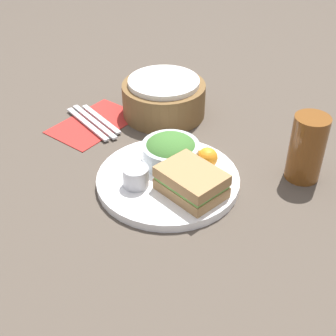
{
  "coord_description": "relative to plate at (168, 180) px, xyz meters",
  "views": [
    {
      "loc": [
        0.43,
        -0.56,
        0.56
      ],
      "look_at": [
        0.0,
        0.0,
        0.04
      ],
      "focal_mm": 50.0,
      "sensor_mm": 36.0,
      "label": 1
    }
  ],
  "objects": [
    {
      "name": "ground_plane",
      "position": [
        0.0,
        0.0,
        -0.01
      ],
      "size": [
        4.0,
        4.0,
        0.0
      ],
      "primitive_type": "plane",
      "color": "#4C4238"
    },
    {
      "name": "plate",
      "position": [
        0.0,
        0.0,
        0.0
      ],
      "size": [
        0.27,
        0.27,
        0.02
      ],
      "primitive_type": "cylinder",
      "color": "white",
      "rests_on": "ground_plane"
    },
    {
      "name": "sandwich",
      "position": [
        0.06,
        -0.01,
        0.03
      ],
      "size": [
        0.13,
        0.1,
        0.05
      ],
      "color": "#A37A4C",
      "rests_on": "plate"
    },
    {
      "name": "salad_bowl",
      "position": [
        -0.03,
        0.04,
        0.03
      ],
      "size": [
        0.11,
        0.11,
        0.06
      ],
      "color": "silver",
      "rests_on": "plate"
    },
    {
      "name": "dressing_cup",
      "position": [
        -0.03,
        -0.06,
        0.03
      ],
      "size": [
        0.05,
        0.05,
        0.04
      ],
      "primitive_type": "cylinder",
      "color": "#B7B7BC",
      "rests_on": "plate"
    },
    {
      "name": "orange_wedge",
      "position": [
        0.04,
        0.07,
        0.03
      ],
      "size": [
        0.04,
        0.04,
        0.04
      ],
      "primitive_type": "sphere",
      "color": "orange",
      "rests_on": "plate"
    },
    {
      "name": "drink_glass",
      "position": [
        0.19,
        0.18,
        0.06
      ],
      "size": [
        0.07,
        0.07,
        0.13
      ],
      "primitive_type": "cylinder",
      "color": "brown",
      "rests_on": "ground_plane"
    },
    {
      "name": "bread_basket",
      "position": [
        -0.17,
        0.21,
        0.03
      ],
      "size": [
        0.19,
        0.19,
        0.09
      ],
      "color": "brown",
      "rests_on": "ground_plane"
    },
    {
      "name": "napkin",
      "position": [
        -0.27,
        0.07,
        -0.01
      ],
      "size": [
        0.13,
        0.2,
        0.0
      ],
      "primitive_type": "cube",
      "color": "#B22823",
      "rests_on": "ground_plane"
    },
    {
      "name": "fork",
      "position": [
        -0.27,
        0.05,
        -0.0
      ],
      "size": [
        0.17,
        0.06,
        0.01
      ],
      "primitive_type": "cube",
      "rotation": [
        0.0,
        0.0,
        2.88
      ],
      "color": "silver",
      "rests_on": "napkin"
    },
    {
      "name": "knife",
      "position": [
        -0.27,
        0.07,
        -0.0
      ],
      "size": [
        0.18,
        0.06,
        0.01
      ],
      "primitive_type": "cube",
      "rotation": [
        0.0,
        0.0,
        2.88
      ],
      "color": "silver",
      "rests_on": "napkin"
    },
    {
      "name": "spoon",
      "position": [
        -0.26,
        0.09,
        -0.0
      ],
      "size": [
        0.15,
        0.05,
        0.01
      ],
      "primitive_type": "cube",
      "rotation": [
        0.0,
        0.0,
        2.88
      ],
      "color": "silver",
      "rests_on": "napkin"
    }
  ]
}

